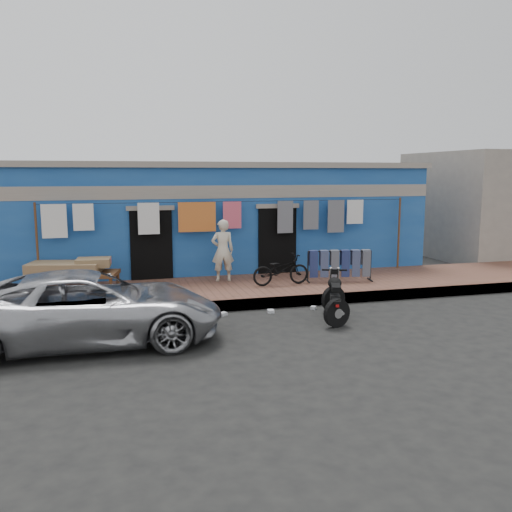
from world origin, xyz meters
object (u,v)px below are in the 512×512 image
Objects in this scene: seated_person at (223,250)px; motorcycle at (335,296)px; car at (89,307)px; bicycle at (281,266)px; charpoy at (75,275)px; jeans_rack at (339,265)px.

motorcycle is (1.69, -3.42, -0.56)m from seated_person.
bicycle is (4.55, 2.90, 0.05)m from car.
jeans_rack is (6.63, -0.73, 0.06)m from charpoy.
car reaches higher than bicycle.
motorcycle is 6.33m from charpoy.
car is at bearing 118.94° from bicycle.
motorcycle is at bearing -175.15° from bicycle.
charpoy is (-5.38, 3.34, 0.11)m from motorcycle.
seated_person is 3.08m from jeans_rack.
car is 5.40m from bicycle.
seated_person reaches higher than motorcycle.
charpoy is (-0.45, 3.70, -0.07)m from car.
bicycle reaches higher than motorcycle.
seated_person reaches higher than car.
jeans_rack is at bearing 167.08° from seated_person.
car is 6.86m from jeans_rack.
bicycle is at bearing -9.06° from charpoy.
jeans_rack is (2.95, -0.81, -0.39)m from seated_person.
bicycle is 5.07m from charpoy.
motorcycle is at bearing -31.85° from charpoy.
bicycle is (1.31, -0.88, -0.33)m from seated_person.
motorcycle is at bearing 118.79° from seated_person.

